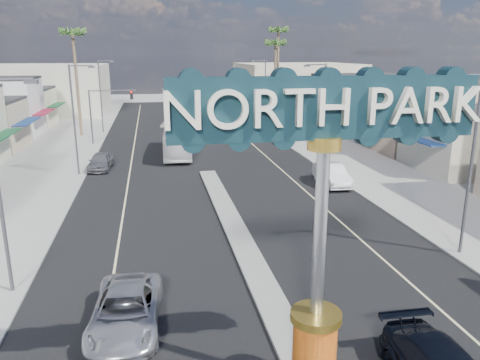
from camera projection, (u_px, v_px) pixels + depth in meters
name	position (u px, v px, depth m)	size (l,w,h in m)	color
ground	(206.00, 170.00, 40.78)	(160.00, 160.00, 0.00)	gray
road	(206.00, 170.00, 40.78)	(20.00, 120.00, 0.01)	black
median_island	(240.00, 238.00, 25.59)	(1.30, 30.00, 0.16)	gray
sidewalk_left	(36.00, 177.00, 38.26)	(8.00, 120.00, 0.12)	gray
sidewalk_right	(356.00, 163.00, 43.27)	(8.00, 120.00, 0.12)	gray
storefront_row_right	(390.00, 112.00, 56.61)	(12.00, 42.00, 6.00)	#B7B29E
backdrop_far_left	(44.00, 89.00, 78.45)	(20.00, 20.00, 8.00)	#B7B29E
backdrop_far_right	(296.00, 86.00, 86.33)	(20.00, 20.00, 8.00)	beige
gateway_sign	(322.00, 204.00, 12.66)	(8.20, 1.50, 9.15)	#CB480F
traffic_signal_left	(107.00, 106.00, 51.28)	(5.09, 0.45, 6.00)	#47474C
traffic_signal_right	(269.00, 102.00, 54.57)	(5.09, 0.45, 6.00)	#47474C
streetlight_l_near	(1.00, 178.00, 18.62)	(2.03, 0.22, 9.00)	#47474C
streetlight_l_mid	(76.00, 115.00, 37.58)	(2.03, 0.22, 9.00)	#47474C
streetlight_l_far	(102.00, 93.00, 58.44)	(2.03, 0.22, 9.00)	#47474C
streetlight_r_near	(469.00, 157.00, 22.35)	(2.03, 0.22, 9.00)	#47474C
streetlight_r_mid	(322.00, 109.00, 41.32)	(2.03, 0.22, 9.00)	#47474C
streetlight_r_far	(264.00, 90.00, 62.17)	(2.03, 0.22, 9.00)	#47474C
palm_left_far	(73.00, 38.00, 54.39)	(2.60, 2.60, 13.10)	brown
palm_right_mid	(276.00, 47.00, 64.97)	(2.60, 2.60, 12.10)	brown
palm_right_far	(278.00, 36.00, 70.55)	(2.60, 2.60, 14.10)	brown
suv_left	(126.00, 310.00, 17.15)	(2.46, 5.32, 1.48)	#BABABF
car_parked_left	(101.00, 161.00, 40.78)	(1.75, 4.35, 1.48)	slate
car_parked_right	(332.00, 175.00, 36.01)	(1.71, 4.91, 1.62)	silver
city_bus	(177.00, 139.00, 46.73)	(2.56, 10.94, 3.05)	silver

